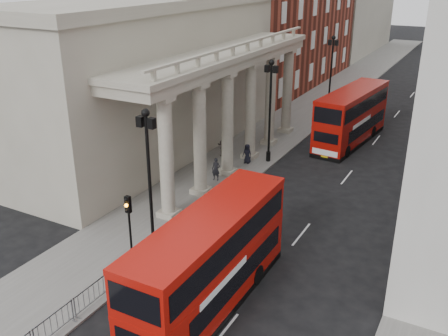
# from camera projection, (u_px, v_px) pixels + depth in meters

# --- Properties ---
(ground) EXTENTS (260.00, 260.00, 0.00)m
(ground) POSITION_uv_depth(u_px,v_px,m) (116.00, 294.00, 24.72)
(ground) COLOR black
(ground) RESTS_ON ground
(sidewalk_west) EXTENTS (6.00, 140.00, 0.12)m
(sidewalk_west) POSITION_uv_depth(u_px,v_px,m) (286.00, 126.00, 50.44)
(sidewalk_west) COLOR slate
(sidewalk_west) RESTS_ON ground
(kerb) EXTENTS (0.20, 140.00, 0.14)m
(kerb) POSITION_uv_depth(u_px,v_px,m) (314.00, 130.00, 49.14)
(kerb) COLOR slate
(kerb) RESTS_ON ground
(portico_building) EXTENTS (9.00, 28.00, 12.00)m
(portico_building) POSITION_uv_depth(u_px,v_px,m) (152.00, 83.00, 41.74)
(portico_building) COLOR #9E9784
(portico_building) RESTS_ON ground
(brick_building) EXTENTS (9.00, 32.00, 22.00)m
(brick_building) POSITION_uv_depth(u_px,v_px,m) (288.00, 0.00, 64.28)
(brick_building) COLOR maroon
(brick_building) RESTS_ON ground
(lamp_post_south) EXTENTS (1.05, 0.44, 8.32)m
(lamp_post_south) POSITION_uv_depth(u_px,v_px,m) (149.00, 173.00, 26.38)
(lamp_post_south) COLOR black
(lamp_post_south) RESTS_ON sidewalk_west
(lamp_post_mid) EXTENTS (1.05, 0.44, 8.32)m
(lamp_post_mid) POSITION_uv_depth(u_px,v_px,m) (270.00, 104.00, 39.41)
(lamp_post_mid) COLOR black
(lamp_post_mid) RESTS_ON sidewalk_west
(lamp_post_north) EXTENTS (1.05, 0.44, 8.32)m
(lamp_post_north) POSITION_uv_depth(u_px,v_px,m) (331.00, 70.00, 52.44)
(lamp_post_north) COLOR black
(lamp_post_north) RESTS_ON sidewalk_west
(traffic_light) EXTENTS (0.28, 0.33, 4.30)m
(traffic_light) POSITION_uv_depth(u_px,v_px,m) (129.00, 220.00, 25.38)
(traffic_light) COLOR black
(traffic_light) RESTS_ON sidewalk_west
(crowd_barriers) EXTENTS (0.50, 18.75, 1.10)m
(crowd_barriers) POSITION_uv_depth(u_px,v_px,m) (137.00, 259.00, 26.43)
(crowd_barriers) COLOR gray
(crowd_barriers) RESTS_ON sidewalk_west
(bus_near) EXTENTS (2.72, 11.11, 4.79)m
(bus_near) POSITION_uv_depth(u_px,v_px,m) (210.00, 260.00, 23.04)
(bus_near) COLOR #B10F08
(bus_near) RESTS_ON ground
(bus_far) EXTENTS (3.87, 11.55, 4.89)m
(bus_far) POSITION_uv_depth(u_px,v_px,m) (352.00, 115.00, 44.98)
(bus_far) COLOR #9E0D07
(bus_far) RESTS_ON ground
(pedestrian_a) EXTENTS (0.68, 0.49, 1.75)m
(pedestrian_a) POSITION_uv_depth(u_px,v_px,m) (216.00, 169.00, 37.23)
(pedestrian_a) COLOR black
(pedestrian_a) RESTS_ON sidewalk_west
(pedestrian_b) EXTENTS (1.10, 0.96, 1.91)m
(pedestrian_b) POSITION_uv_depth(u_px,v_px,m) (223.00, 145.00, 41.97)
(pedestrian_b) COLOR #2A2421
(pedestrian_b) RESTS_ON sidewalk_west
(pedestrian_c) EXTENTS (0.83, 0.58, 1.61)m
(pedestrian_c) POSITION_uv_depth(u_px,v_px,m) (247.00, 154.00, 40.47)
(pedestrian_c) COLOR black
(pedestrian_c) RESTS_ON sidewalk_west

